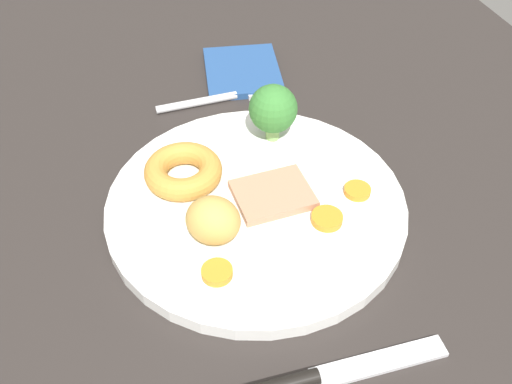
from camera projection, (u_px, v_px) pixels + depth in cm
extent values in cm
cube|color=#2B2623|center=(272.00, 201.00, 55.82)|extent=(120.00, 84.00, 3.60)
cylinder|color=white|center=(256.00, 205.00, 51.87)|extent=(27.74, 27.74, 1.40)
cube|color=tan|center=(273.00, 194.00, 51.32)|extent=(6.04, 7.30, 0.80)
torus|color=#C68938|center=(183.00, 171.00, 52.61)|extent=(7.43, 7.43, 2.18)
ellipsoid|color=tan|center=(213.00, 220.00, 46.68)|extent=(6.16, 6.30, 4.20)
cylinder|color=orange|center=(357.00, 191.00, 51.83)|extent=(2.50, 2.50, 0.59)
cylinder|color=orange|center=(327.00, 219.00, 49.21)|extent=(2.81, 2.81, 0.70)
cylinder|color=orange|center=(217.00, 272.00, 44.99)|extent=(2.59, 2.59, 0.66)
cylinder|color=#8CB766|center=(273.00, 130.00, 57.24)|extent=(1.42, 1.42, 1.95)
sphere|color=#387A33|center=(273.00, 109.00, 55.36)|extent=(4.91, 4.91, 4.91)
cylinder|color=silver|center=(197.00, 102.00, 64.04)|extent=(1.30, 9.53, 0.90)
cube|color=silver|center=(264.00, 91.00, 66.01)|extent=(2.19, 4.58, 0.60)
cube|color=silver|center=(379.00, 362.00, 40.97)|extent=(1.80, 10.52, 0.40)
cube|color=navy|center=(242.00, 71.00, 68.90)|extent=(12.20, 10.52, 0.80)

